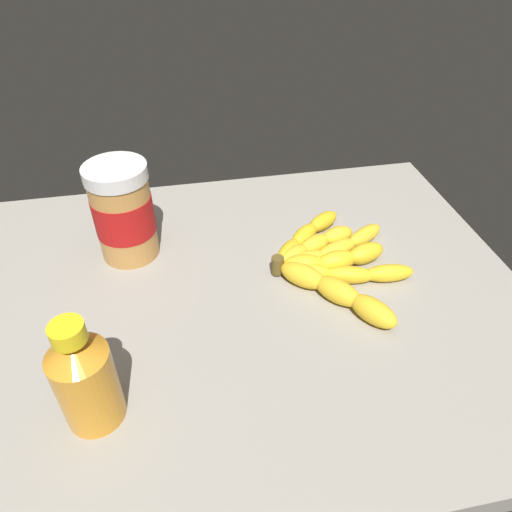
% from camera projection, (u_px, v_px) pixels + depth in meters
% --- Properties ---
extents(ground_plane, '(0.92, 0.70, 0.04)m').
position_uv_depth(ground_plane, '(230.00, 306.00, 0.72)').
color(ground_plane, gray).
extents(banana_bunch, '(0.22, 0.30, 0.04)m').
position_uv_depth(banana_bunch, '(330.00, 261.00, 0.76)').
color(banana_bunch, yellow).
rests_on(banana_bunch, ground_plane).
extents(peanut_butter_jar, '(0.10, 0.10, 0.16)m').
position_uv_depth(peanut_butter_jar, '(123.00, 212.00, 0.75)').
color(peanut_butter_jar, '#BF8442').
rests_on(peanut_butter_jar, ground_plane).
extents(honey_bottle, '(0.07, 0.07, 0.15)m').
position_uv_depth(honey_bottle, '(84.00, 378.00, 0.52)').
color(honey_bottle, orange).
rests_on(honey_bottle, ground_plane).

